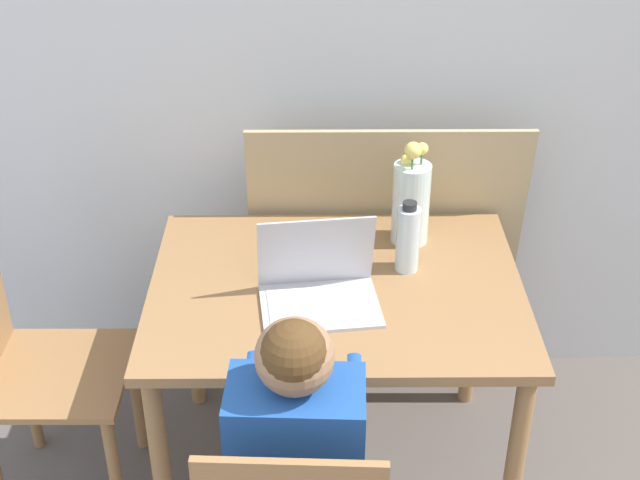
# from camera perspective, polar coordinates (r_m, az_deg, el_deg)

# --- Properties ---
(wall_back) EXTENTS (6.40, 0.05, 2.50)m
(wall_back) POSITION_cam_1_polar(r_m,az_deg,el_deg) (2.76, 3.57, 13.40)
(wall_back) COLOR silver
(wall_back) RESTS_ON ground_plane
(dining_table) EXTENTS (1.03, 0.78, 0.71)m
(dining_table) POSITION_cam_1_polar(r_m,az_deg,el_deg) (2.51, 1.03, -4.68)
(dining_table) COLOR olive
(dining_table) RESTS_ON ground_plane
(chair_spare) EXTENTS (0.40, 0.40, 0.87)m
(chair_spare) POSITION_cam_1_polar(r_m,az_deg,el_deg) (2.70, -17.82, -7.91)
(chair_spare) COLOR olive
(chair_spare) RESTS_ON ground_plane
(person_seated) EXTENTS (0.32, 0.43, 1.06)m
(person_seated) POSITION_cam_1_polar(r_m,az_deg,el_deg) (2.05, -1.41, -13.42)
(person_seated) COLOR #1E4C9E
(person_seated) RESTS_ON ground_plane
(laptop) EXTENTS (0.34, 0.27, 0.23)m
(laptop) POSITION_cam_1_polar(r_m,az_deg,el_deg) (2.37, -0.10, -2.77)
(laptop) COLOR #B2B2B7
(laptop) RESTS_ON dining_table
(flower_vase) EXTENTS (0.11, 0.11, 0.33)m
(flower_vase) POSITION_cam_1_polar(r_m,az_deg,el_deg) (2.61, 5.84, 2.55)
(flower_vase) COLOR silver
(flower_vase) RESTS_ON dining_table
(water_bottle) EXTENTS (0.07, 0.07, 0.21)m
(water_bottle) POSITION_cam_1_polar(r_m,az_deg,el_deg) (2.49, 5.64, 0.11)
(water_bottle) COLOR silver
(water_bottle) RESTS_ON dining_table
(cardboard_panel) EXTENTS (0.88, 0.16, 1.01)m
(cardboard_panel) POSITION_cam_1_polar(r_m,az_deg,el_deg) (2.96, 4.08, -1.31)
(cardboard_panel) COLOR tan
(cardboard_panel) RESTS_ON ground_plane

